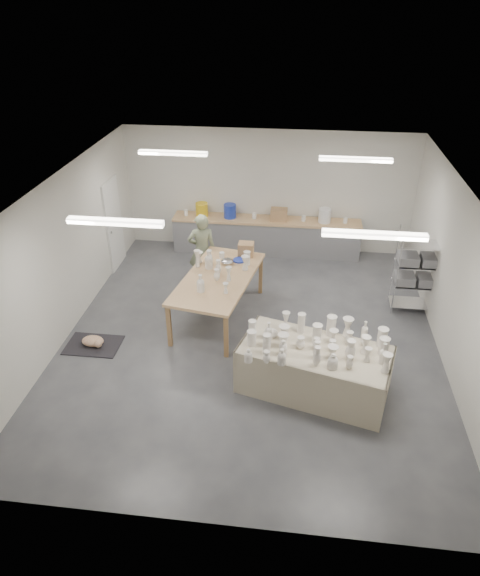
# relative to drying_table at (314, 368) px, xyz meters

# --- Properties ---
(room) EXTENTS (8.00, 8.02, 3.00)m
(room) POSITION_rel_drying_table_xyz_m (-1.29, 1.43, 1.59)
(room) COLOR #424449
(room) RESTS_ON ground
(back_counter) EXTENTS (4.60, 0.60, 1.24)m
(back_counter) POSITION_rel_drying_table_xyz_m (-1.19, 5.02, 0.02)
(back_counter) COLOR tan
(back_counter) RESTS_ON ground
(wire_shelf) EXTENTS (0.88, 0.48, 1.80)m
(wire_shelf) POSITION_rel_drying_table_xyz_m (2.02, 2.74, 0.46)
(wire_shelf) COLOR silver
(wire_shelf) RESTS_ON ground
(drying_table) EXTENTS (2.60, 1.74, 1.22)m
(drying_table) POSITION_rel_drying_table_xyz_m (0.00, 0.00, 0.00)
(drying_table) COLOR olive
(drying_table) RESTS_ON ground
(work_table) EXTENTS (1.67, 2.67, 1.31)m
(work_table) POSITION_rel_drying_table_xyz_m (-1.87, 2.10, 0.46)
(work_table) COLOR tan
(work_table) RESTS_ON ground
(rug) EXTENTS (1.00, 0.70, 0.02)m
(rug) POSITION_rel_drying_table_xyz_m (-4.08, 0.73, -0.45)
(rug) COLOR black
(rug) RESTS_ON ground
(cat) EXTENTS (0.47, 0.38, 0.18)m
(cat) POSITION_rel_drying_table_xyz_m (-4.06, 0.71, -0.35)
(cat) COLOR white
(cat) RESTS_ON rug
(potter) EXTENTS (0.70, 0.55, 1.68)m
(potter) POSITION_rel_drying_table_xyz_m (-2.46, 3.26, 0.38)
(potter) COLOR gray
(potter) RESTS_ON ground
(red_stool) EXTENTS (0.37, 0.37, 0.34)m
(red_stool) POSITION_rel_drying_table_xyz_m (-2.46, 3.53, -0.16)
(red_stool) COLOR #A41A17
(red_stool) RESTS_ON ground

